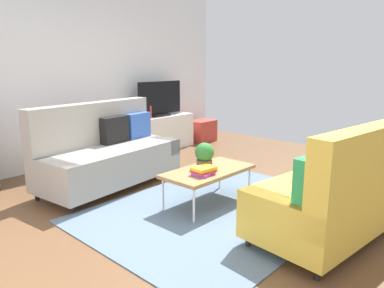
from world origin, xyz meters
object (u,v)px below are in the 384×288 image
at_px(vase_0, 133,116).
at_px(tv_console, 160,133).
at_px(storage_trunk, 202,131).
at_px(tv, 160,99).
at_px(couch_beige, 107,153).
at_px(table_book_0, 204,173).
at_px(vase_1, 140,113).
at_px(bottle_0, 151,112).
at_px(coffee_table, 208,172).
at_px(potted_plant, 205,155).
at_px(couch_green, 343,190).

bearing_deg(vase_0, tv_console, -4.93).
relative_size(storage_trunk, vase_0, 4.12).
xyz_separation_m(tv, storage_trunk, (1.10, -0.08, -0.73)).
height_order(couch_beige, table_book_0, couch_beige).
relative_size(vase_1, bottle_0, 0.87).
bearing_deg(coffee_table, potted_plant, 82.87).
bearing_deg(couch_green, tv_console, 78.88).
distance_m(couch_green, tv, 4.08).
bearing_deg(storage_trunk, tv, 175.84).
xyz_separation_m(table_book_0, vase_1, (1.25, 2.60, 0.30)).
bearing_deg(vase_1, couch_beige, -143.25).
distance_m(couch_beige, coffee_table, 1.48).
distance_m(couch_green, coffee_table, 1.45).
bearing_deg(tv, couch_green, -107.41).
height_order(storage_trunk, table_book_0, table_book_0).
xyz_separation_m(couch_green, potted_plant, (-0.27, 1.49, 0.14)).
bearing_deg(bottle_0, storage_trunk, -2.54).
height_order(coffee_table, table_book_0, table_book_0).
bearing_deg(vase_0, vase_1, 0.00).
distance_m(tv, potted_plant, 2.82).
distance_m(tv_console, bottle_0, 0.50).
height_order(coffee_table, bottle_0, bottle_0).
xyz_separation_m(vase_0, vase_1, (0.16, 0.00, 0.03)).
bearing_deg(tv, bottle_0, -175.52).
distance_m(potted_plant, bottle_0, 2.66).
bearing_deg(potted_plant, couch_beige, 106.45).
height_order(couch_green, tv_console, couch_green).
xyz_separation_m(couch_beige, vase_0, (1.30, 1.09, 0.26)).
distance_m(storage_trunk, table_book_0, 3.71).
relative_size(couch_green, bottle_0, 9.16).
bearing_deg(vase_1, vase_0, 180.00).
distance_m(coffee_table, storage_trunk, 3.51).
height_order(table_book_0, vase_0, vase_0).
relative_size(table_book_0, vase_0, 1.90).
bearing_deg(tv, coffee_table, -121.39).
bearing_deg(couch_green, storage_trunk, 64.76).
bearing_deg(storage_trunk, vase_1, 174.38).
distance_m(tv_console, potted_plant, 2.82).
relative_size(couch_green, vase_1, 10.57).
bearing_deg(couch_green, coffee_table, 107.33).
height_order(couch_green, bottle_0, couch_green).
distance_m(coffee_table, tv_console, 2.88).
relative_size(tv_console, table_book_0, 5.83).
height_order(couch_green, potted_plant, couch_green).
relative_size(couch_green, coffee_table, 1.80).
bearing_deg(potted_plant, table_book_0, -140.87).
height_order(couch_beige, coffee_table, couch_beige).
bearing_deg(vase_0, couch_green, -99.11).
bearing_deg(couch_green, vase_0, 87.09).
bearing_deg(potted_plant, bottle_0, 62.47).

